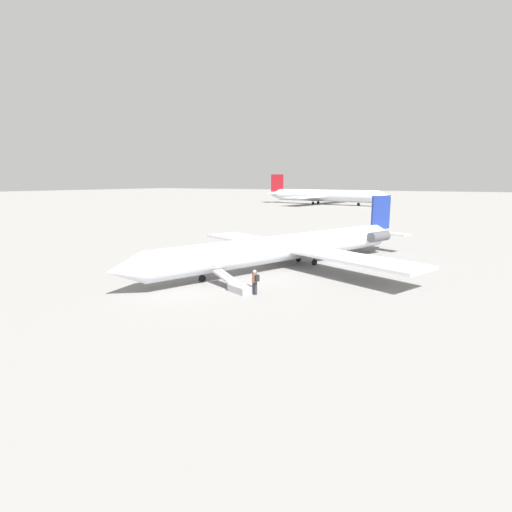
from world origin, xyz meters
name	(u,v)px	position (x,y,z in m)	size (l,w,h in m)	color
ground_plane	(285,267)	(0.00, 0.00, 0.00)	(600.00, 600.00, 0.00)	gray
airplane_main	(293,246)	(-0.85, 0.32, 1.82)	(31.12, 24.56, 6.10)	silver
airplane_taxiing_distant	(323,195)	(-94.78, -33.52, 2.98)	(34.80, 45.51, 10.01)	silver
boarding_stairs	(238,286)	(8.83, 0.65, 0.36)	(2.34, 4.11, 1.57)	#99999E
passenger	(255,280)	(8.99, 2.17, 1.00)	(0.44, 0.57, 1.74)	#23232D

